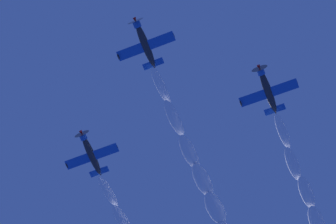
% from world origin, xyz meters
% --- Properties ---
extents(airplane_lead, '(7.31, 8.08, 2.75)m').
position_xyz_m(airplane_lead, '(-1.36, -3.90, 86.16)').
color(airplane_lead, '#232328').
extents(airplane_left_wingman, '(7.31, 8.08, 2.49)m').
position_xyz_m(airplane_left_wingman, '(10.32, -16.70, 84.33)').
color(airplane_left_wingman, '#232328').
extents(airplane_right_wingman, '(7.31, 8.08, 2.59)m').
position_xyz_m(airplane_right_wingman, '(10.85, 9.70, 86.07)').
color(airplane_right_wingman, '#232328').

